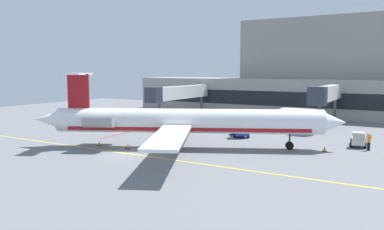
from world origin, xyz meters
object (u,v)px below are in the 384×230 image
at_px(pushback_tractor, 240,129).
at_px(fuel_tank, 302,115).
at_px(regional_jet, 183,121).
at_px(marshaller, 369,142).
at_px(baggage_tug, 358,140).

xyz_separation_m(pushback_tractor, fuel_tank, (3.85, 16.78, 0.39)).
bearing_deg(regional_jet, pushback_tractor, 74.71).
relative_size(regional_jet, marshaller, 17.05).
bearing_deg(regional_jet, fuel_tank, 76.19).
xyz_separation_m(fuel_tank, marshaller, (11.81, -17.69, -0.45)).
height_order(pushback_tractor, marshaller, pushback_tractor).
distance_m(pushback_tractor, fuel_tank, 17.22).
bearing_deg(baggage_tug, regional_jet, -147.71).
height_order(regional_jet, fuel_tank, regional_jet).
height_order(baggage_tug, fuel_tank, fuel_tank).
relative_size(pushback_tractor, marshaller, 2.16).
bearing_deg(pushback_tractor, regional_jet, -105.29).
bearing_deg(pushback_tractor, marshaller, -3.33).
bearing_deg(baggage_tug, marshaller, -53.61).
bearing_deg(baggage_tug, fuel_tank, 123.44).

